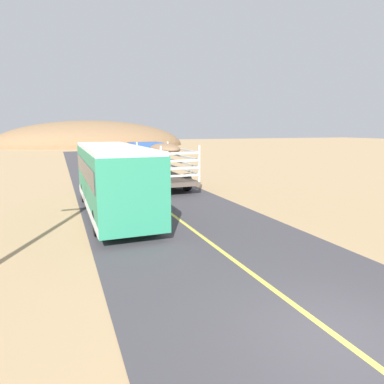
{
  "coord_description": "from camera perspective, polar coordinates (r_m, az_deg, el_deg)",
  "views": [
    {
      "loc": [
        -4.82,
        -4.46,
        4.0
      ],
      "look_at": [
        0.0,
        7.83,
        1.55
      ],
      "focal_mm": 31.86,
      "sensor_mm": 36.0,
      "label": 1
    }
  ],
  "objects": [
    {
      "name": "bus",
      "position": [
        16.4,
        -13.13,
        2.36
      ],
      "size": [
        2.54,
        10.0,
        3.21
      ],
      "color": "#2D8C66",
      "rests_on": "road_surface"
    },
    {
      "name": "road_surface",
      "position": [
        7.69,
        23.59,
        -21.72
      ],
      "size": [
        8.0,
        120.0,
        0.02
      ],
      "primitive_type": "cube",
      "color": "#423F44",
      "rests_on": "ground"
    },
    {
      "name": "distant_hill",
      "position": [
        84.37,
        -16.32,
        7.41
      ],
      "size": [
        43.48,
        25.29,
        11.74
      ],
      "primitive_type": "ellipsoid",
      "color": "olive",
      "rests_on": "ground"
    },
    {
      "name": "road_centre_line",
      "position": [
        7.68,
        23.6,
        -21.64
      ],
      "size": [
        0.16,
        117.6,
        0.0
      ],
      "primitive_type": "cube",
      "color": "#D8CC4C",
      "rests_on": "road_surface"
    },
    {
      "name": "ground_plane",
      "position": [
        7.69,
        23.59,
        -21.78
      ],
      "size": [
        240.0,
        240.0,
        0.0
      ],
      "primitive_type": "plane",
      "color": "tan"
    },
    {
      "name": "livestock_truck",
      "position": [
        26.11,
        -6.62,
        5.62
      ],
      "size": [
        2.53,
        9.7,
        3.02
      ],
      "color": "#3359A5",
      "rests_on": "road_surface"
    }
  ]
}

